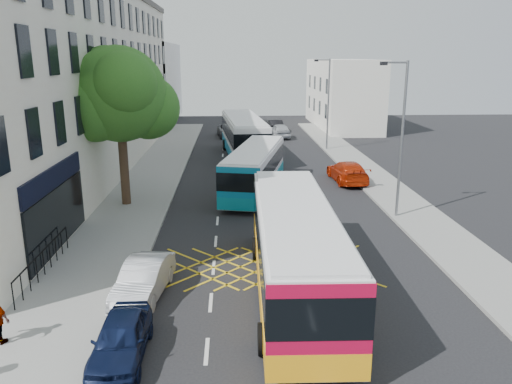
{
  "coord_description": "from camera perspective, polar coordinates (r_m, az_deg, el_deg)",
  "views": [
    {
      "loc": [
        -2.38,
        -12.89,
        8.32
      ],
      "look_at": [
        -1.29,
        9.59,
        2.2
      ],
      "focal_mm": 35.0,
      "sensor_mm": 36.0,
      "label": 1
    }
  ],
  "objects": [
    {
      "name": "ground",
      "position": [
        15.53,
        6.8,
        -17.31
      ],
      "size": [
        120.0,
        120.0,
        0.0
      ],
      "primitive_type": "plane",
      "color": "black",
      "rests_on": "ground"
    },
    {
      "name": "pavement_left",
      "position": [
        29.72,
        -14.55,
        -1.4
      ],
      "size": [
        5.0,
        70.0,
        0.15
      ],
      "primitive_type": "cube",
      "color": "gray",
      "rests_on": "ground"
    },
    {
      "name": "pavement_right",
      "position": [
        30.72,
        16.1,
        -0.97
      ],
      "size": [
        3.0,
        70.0,
        0.15
      ],
      "primitive_type": "cube",
      "color": "gray",
      "rests_on": "ground"
    },
    {
      "name": "terrace_main",
      "position": [
        39.18,
        -20.49,
        11.99
      ],
      "size": [
        8.3,
        45.0,
        13.5
      ],
      "color": "beige",
      "rests_on": "ground"
    },
    {
      "name": "terrace_far",
      "position": [
        68.96,
        -12.77,
        12.09
      ],
      "size": [
        8.0,
        20.0,
        10.0
      ],
      "primitive_type": "cube",
      "color": "silver",
      "rests_on": "ground"
    },
    {
      "name": "building_right",
      "position": [
        62.49,
        9.77,
        11.03
      ],
      "size": [
        6.0,
        18.0,
        8.0
      ],
      "primitive_type": "cube",
      "color": "silver",
      "rests_on": "ground"
    },
    {
      "name": "street_tree",
      "position": [
        28.6,
        -15.42,
        10.61
      ],
      "size": [
        6.3,
        5.7,
        8.8
      ],
      "color": "#382619",
      "rests_on": "pavement_left"
    },
    {
      "name": "lamp_near",
      "position": [
        26.59,
        16.18,
        6.6
      ],
      "size": [
        1.45,
        0.15,
        8.0
      ],
      "color": "slate",
      "rests_on": "pavement_right"
    },
    {
      "name": "lamp_far",
      "position": [
        45.85,
        8.15,
        10.43
      ],
      "size": [
        1.45,
        0.15,
        8.0
      ],
      "color": "slate",
      "rests_on": "pavement_right"
    },
    {
      "name": "railings",
      "position": [
        21.03,
        -23.12,
        -7.27
      ],
      "size": [
        0.08,
        5.6,
        1.14
      ],
      "primitive_type": null,
      "color": "black",
      "rests_on": "pavement_left"
    },
    {
      "name": "bus_near",
      "position": [
        17.93,
        4.51,
        -6.47
      ],
      "size": [
        3.07,
        11.63,
        3.26
      ],
      "rotation": [
        0.0,
        0.0,
        -0.02
      ],
      "color": "silver",
      "rests_on": "ground"
    },
    {
      "name": "bus_mid",
      "position": [
        31.24,
        -0.13,
        2.63
      ],
      "size": [
        4.57,
        10.5,
        2.87
      ],
      "rotation": [
        0.0,
        0.0,
        -0.22
      ],
      "color": "silver",
      "rests_on": "ground"
    },
    {
      "name": "bus_far",
      "position": [
        42.64,
        -1.42,
        6.43
      ],
      "size": [
        3.88,
        12.44,
        3.44
      ],
      "rotation": [
        0.0,
        0.0,
        0.09
      ],
      "color": "silver",
      "rests_on": "ground"
    },
    {
      "name": "motorbike",
      "position": [
        14.14,
        4.94,
        -16.9
      ],
      "size": [
        0.62,
        1.96,
        1.74
      ],
      "rotation": [
        0.0,
        0.0,
        -0.07
      ],
      "color": "black",
      "rests_on": "ground"
    },
    {
      "name": "parked_car_blue",
      "position": [
        15.21,
        -15.18,
        -15.84
      ],
      "size": [
        1.46,
        3.6,
        1.22
      ],
      "primitive_type": "imported",
      "rotation": [
        0.0,
        0.0,
        0.0
      ],
      "color": "#0D1635",
      "rests_on": "ground"
    },
    {
      "name": "parked_car_silver",
      "position": [
        18.51,
        -12.72,
        -9.68
      ],
      "size": [
        1.89,
        4.09,
        1.3
      ],
      "primitive_type": "imported",
      "rotation": [
        0.0,
        0.0,
        -0.13
      ],
      "color": "#A8AAB0",
      "rests_on": "ground"
    },
    {
      "name": "red_hatchback",
      "position": [
        34.73,
        10.41,
        2.31
      ],
      "size": [
        2.24,
        5.04,
        1.44
      ],
      "primitive_type": "imported",
      "rotation": [
        0.0,
        0.0,
        3.19
      ],
      "color": "#B72707",
      "rests_on": "ground"
    },
    {
      "name": "distant_car_grey",
      "position": [
        53.83,
        -3.08,
        7.04
      ],
      "size": [
        2.83,
        5.19,
        1.38
      ],
      "primitive_type": "imported",
      "rotation": [
        0.0,
        0.0,
        0.11
      ],
      "color": "#46484E",
      "rests_on": "ground"
    },
    {
      "name": "distant_car_silver",
      "position": [
        53.29,
        2.72,
        7.03
      ],
      "size": [
        2.25,
        4.59,
        1.51
      ],
      "primitive_type": "imported",
      "rotation": [
        0.0,
        0.0,
        3.25
      ],
      "color": "#ACAFB4",
      "rests_on": "ground"
    },
    {
      "name": "distant_car_dark",
      "position": [
        58.1,
        2.17,
        7.65
      ],
      "size": [
        1.76,
        4.25,
        1.37
      ],
      "primitive_type": "imported",
      "rotation": [
        0.0,
        0.0,
        3.22
      ],
      "color": "black",
      "rests_on": "ground"
    }
  ]
}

